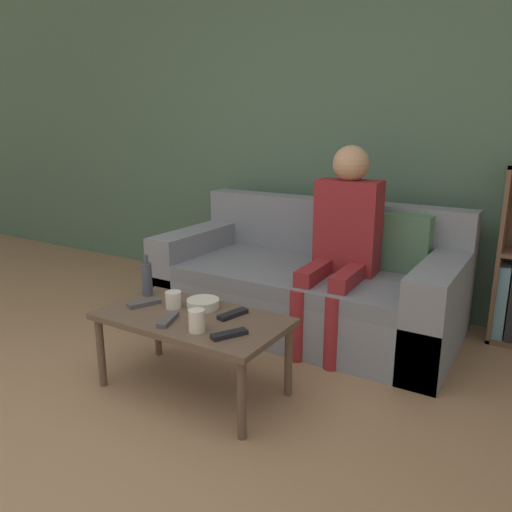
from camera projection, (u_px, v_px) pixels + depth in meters
wall_back at (334, 127)px, 3.63m from camera, size 12.00×0.06×2.60m
couch at (308, 286)px, 3.32m from camera, size 1.94×0.93×0.81m
coffee_table at (192, 324)px, 2.47m from camera, size 0.95×0.50×0.41m
person_adult at (344, 232)px, 3.01m from camera, size 0.39×0.65×1.20m
cup_near at (173, 300)px, 2.56m from camera, size 0.08×0.08×0.09m
cup_far at (197, 321)px, 2.27m from camera, size 0.08×0.08×0.10m
tv_remote_0 at (233, 314)px, 2.45m from camera, size 0.09×0.18×0.02m
tv_remote_1 at (168, 320)px, 2.39m from camera, size 0.10×0.18×0.02m
tv_remote_2 at (229, 334)px, 2.22m from camera, size 0.13×0.17×0.02m
tv_remote_3 at (144, 303)px, 2.60m from camera, size 0.11×0.17×0.02m
snack_bowl at (203, 303)px, 2.57m from camera, size 0.17×0.17×0.05m
bottle at (147, 278)px, 2.74m from camera, size 0.06×0.06×0.23m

